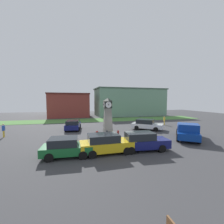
# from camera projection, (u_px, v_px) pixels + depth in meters

# --- Properties ---
(ground_plane) EXTENTS (84.57, 84.57, 0.00)m
(ground_plane) POSITION_uv_depth(u_px,v_px,m) (121.00, 136.00, 18.17)
(ground_plane) COLOR #38383A
(clock_tower) EXTENTS (1.31, 1.28, 4.68)m
(clock_tower) POSITION_uv_depth(u_px,v_px,m) (108.00, 116.00, 20.17)
(clock_tower) COLOR gray
(clock_tower) RESTS_ON ground_plane
(bollard_near_tower) EXTENTS (0.32, 0.32, 1.07)m
(bollard_near_tower) POSITION_uv_depth(u_px,v_px,m) (97.00, 136.00, 16.25)
(bollard_near_tower) COLOR maroon
(bollard_near_tower) RESTS_ON ground_plane
(bollard_mid_row) EXTENTS (0.27, 0.27, 1.07)m
(bollard_mid_row) POSITION_uv_depth(u_px,v_px,m) (107.00, 135.00, 16.68)
(bollard_mid_row) COLOR #333338
(bollard_mid_row) RESTS_ON ground_plane
(bollard_far_row) EXTENTS (0.22, 0.22, 0.88)m
(bollard_far_row) POSITION_uv_depth(u_px,v_px,m) (118.00, 134.00, 17.52)
(bollard_far_row) COLOR maroon
(bollard_far_row) RESTS_ON ground_plane
(car_navy_sedan) EXTENTS (3.90, 2.07, 1.50)m
(car_navy_sedan) POSITION_uv_depth(u_px,v_px,m) (66.00, 147.00, 11.63)
(car_navy_sedan) COLOR #19602D
(car_navy_sedan) RESTS_ON ground_plane
(car_near_tower) EXTENTS (4.56, 2.13, 1.60)m
(car_near_tower) POSITION_uv_depth(u_px,v_px,m) (106.00, 143.00, 12.40)
(car_near_tower) COLOR gold
(car_near_tower) RESTS_ON ground_plane
(car_by_building) EXTENTS (4.48, 2.02, 1.60)m
(car_by_building) POSITION_uv_depth(u_px,v_px,m) (142.00, 141.00, 13.09)
(car_by_building) COLOR navy
(car_by_building) RESTS_ON ground_plane
(car_silver_hatch) EXTENTS (2.36, 4.14, 1.44)m
(car_silver_hatch) POSITION_uv_depth(u_px,v_px,m) (73.00, 125.00, 22.10)
(car_silver_hatch) COLOR navy
(car_silver_hatch) RESTS_ON ground_plane
(car_end_of_row) EXTENTS (4.71, 4.30, 1.53)m
(car_end_of_row) POSITION_uv_depth(u_px,v_px,m) (147.00, 124.00, 22.39)
(car_end_of_row) COLOR silver
(car_end_of_row) RESTS_ON ground_plane
(pickup_truck) EXTENTS (4.89, 5.57, 1.85)m
(pickup_truck) POSITION_uv_depth(u_px,v_px,m) (187.00, 131.00, 17.00)
(pickup_truck) COLOR navy
(pickup_truck) RESTS_ON ground_plane
(pedestrian_near_bench) EXTENTS (0.30, 0.43, 1.60)m
(pedestrian_near_bench) POSITION_uv_depth(u_px,v_px,m) (4.00, 130.00, 17.74)
(pedestrian_near_bench) COLOR gold
(pedestrian_near_bench) RESTS_ON ground_plane
(pedestrian_by_cars) EXTENTS (0.39, 0.46, 1.56)m
(pedestrian_by_cars) POSITION_uv_depth(u_px,v_px,m) (164.00, 120.00, 26.45)
(pedestrian_by_cars) COLOR gold
(pedestrian_by_cars) RESTS_ON ground_plane
(warehouse_blue_far) EXTENTS (10.82, 11.96, 6.18)m
(warehouse_blue_far) POSITION_uv_depth(u_px,v_px,m) (69.00, 105.00, 41.50)
(warehouse_blue_far) COLOR maroon
(warehouse_blue_far) RESTS_ON ground_plane
(storefront_low_left) EXTENTS (20.27, 9.60, 7.70)m
(storefront_low_left) POSITION_uv_depth(u_px,v_px,m) (130.00, 102.00, 43.44)
(storefront_low_left) COLOR gray
(storefront_low_left) RESTS_ON ground_plane
(grass_verge_far) EXTENTS (50.74, 6.13, 0.04)m
(grass_verge_far) POSITION_uv_depth(u_px,v_px,m) (91.00, 120.00, 32.68)
(grass_verge_far) COLOR #477A38
(grass_verge_far) RESTS_ON ground_plane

